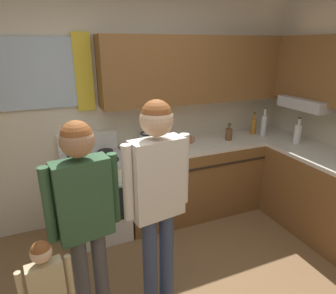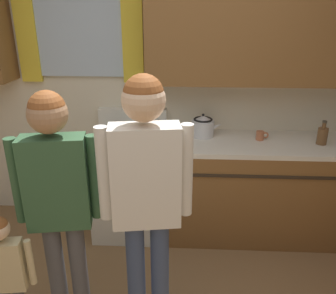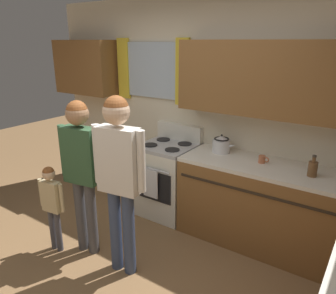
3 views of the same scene
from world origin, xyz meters
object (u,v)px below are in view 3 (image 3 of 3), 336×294
Objects in this scene: stove_oven at (168,178)px; bottle_squat_brown at (313,168)px; adult_in_plaid at (119,167)px; adult_holding_child at (81,161)px; stovetop_kettle at (221,144)px; small_child at (52,199)px; cup_terracotta at (262,159)px.

bottle_squat_brown reaches higher than stove_oven.
stove_oven is at bearing 103.72° from adult_in_plaid.
adult_in_plaid reaches higher than adult_holding_child.
adult_holding_child reaches higher than stovetop_kettle.
adult_holding_child is 0.53m from small_child.
stove_oven is at bearing 178.83° from bottle_squat_brown.
adult_in_plaid reaches higher than cup_terracotta.
stovetop_kettle is 0.29× the size of small_child.
cup_terracotta is at bearing -8.58° from stovetop_kettle.
cup_terracotta is 0.07× the size of adult_holding_child.
small_child is at bearing -140.57° from cup_terracotta.
bottle_squat_brown reaches higher than small_child.
small_child is at bearing -128.88° from stovetop_kettle.
adult_holding_child is 0.94× the size of adult_in_plaid.
adult_in_plaid is (-1.36, -1.12, 0.08)m from bottle_squat_brown.
adult_in_plaid is (-0.37, -1.27, 0.06)m from stovetop_kettle.
small_child is (-0.28, -0.18, -0.41)m from adult_holding_child.
bottle_squat_brown is 2.17m from adult_holding_child.
adult_in_plaid reaches higher than stovetop_kettle.
stove_oven is 1.72m from bottle_squat_brown.
stovetop_kettle reaches higher than bottle_squat_brown.
adult_in_plaid is at bearing -140.34° from bottle_squat_brown.
adult_holding_child is at bearing -149.36° from bottle_squat_brown.
cup_terracotta is 0.40× the size of stovetop_kettle.
cup_terracotta is at bearing 39.43° from small_child.
stovetop_kettle reaches higher than stove_oven.
stove_oven is 0.66× the size of adult_in_plaid.
adult_holding_child is (-1.37, -1.18, 0.06)m from cup_terracotta.
adult_holding_child is 1.70× the size of small_child.
cup_terracotta is at bearing 171.37° from bottle_squat_brown.
stovetop_kettle is at bearing 51.12° from small_child.
bottle_squat_brown is 0.13× the size of adult_holding_child.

